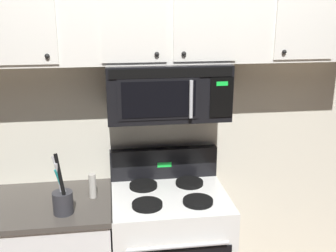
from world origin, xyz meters
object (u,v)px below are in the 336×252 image
(over_range_microwave, at_px, (167,90))
(pepper_mill, at_px, (93,186))
(stove_range, at_px, (169,252))
(utensil_crock_charcoal, at_px, (63,200))

(over_range_microwave, xyz_separation_m, pepper_mill, (-0.49, -0.09, -0.59))
(stove_range, height_order, utensil_crock_charcoal, utensil_crock_charcoal)
(over_range_microwave, relative_size, utensil_crock_charcoal, 1.99)
(stove_range, relative_size, pepper_mill, 6.96)
(pepper_mill, bearing_deg, utensil_crock_charcoal, -132.11)
(stove_range, relative_size, over_range_microwave, 1.47)
(utensil_crock_charcoal, bearing_deg, stove_range, 13.21)
(stove_range, height_order, over_range_microwave, over_range_microwave)
(stove_range, xyz_separation_m, pepper_mill, (-0.49, 0.03, 0.51))
(stove_range, relative_size, utensil_crock_charcoal, 2.93)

